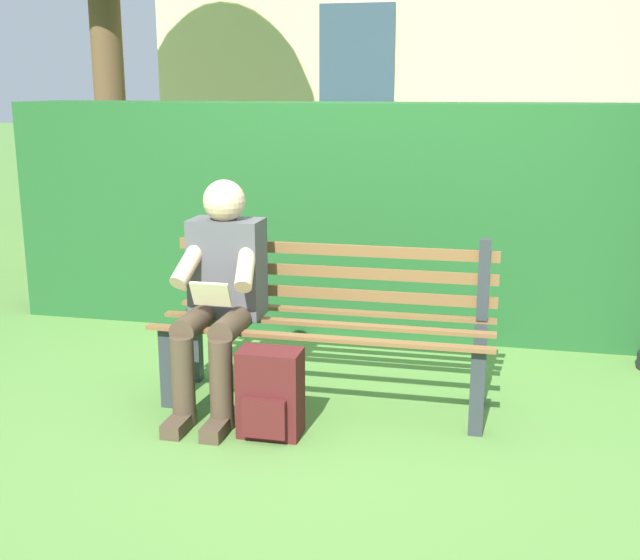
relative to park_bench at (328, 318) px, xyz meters
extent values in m
plane|color=#517F38|center=(0.00, 0.09, -0.46)|extent=(60.00, 60.00, 0.00)
cube|color=#2D3338|center=(-0.80, 0.28, -0.24)|extent=(0.07, 0.07, 0.44)
cube|color=#2D3338|center=(0.80, 0.28, -0.24)|extent=(0.07, 0.07, 0.44)
cube|color=#2D3338|center=(-0.80, -0.10, -0.24)|extent=(0.07, 0.07, 0.44)
cube|color=#2D3338|center=(0.80, -0.10, -0.24)|extent=(0.07, 0.07, 0.44)
cube|color=brown|center=(0.00, -0.15, -0.01)|extent=(1.76, 0.06, 0.02)
cube|color=brown|center=(0.00, 0.09, -0.01)|extent=(1.76, 0.06, 0.02)
cube|color=brown|center=(0.00, 0.33, -0.01)|extent=(1.76, 0.06, 0.02)
cube|color=#2D3338|center=(-0.80, -0.14, 0.22)|extent=(0.06, 0.06, 0.43)
cube|color=#2D3338|center=(0.80, -0.14, 0.22)|extent=(0.06, 0.06, 0.43)
cube|color=brown|center=(0.00, -0.14, 0.10)|extent=(1.76, 0.02, 0.06)
cube|color=brown|center=(0.00, -0.14, 0.22)|extent=(1.76, 0.02, 0.06)
cube|color=brown|center=(0.00, -0.14, 0.34)|extent=(1.76, 0.02, 0.06)
cube|color=#4C4C51|center=(0.53, 0.07, 0.26)|extent=(0.38, 0.22, 0.52)
sphere|color=#D8AD8C|center=(0.53, 0.09, 0.62)|extent=(0.22, 0.22, 0.22)
cylinder|color=#473828|center=(0.43, 0.28, 0.02)|extent=(0.13, 0.42, 0.13)
cylinder|color=#473828|center=(0.63, 0.28, 0.02)|extent=(0.13, 0.42, 0.13)
cylinder|color=#473828|center=(0.43, 0.49, -0.23)|extent=(0.12, 0.12, 0.46)
cylinder|color=#473828|center=(0.63, 0.49, -0.23)|extent=(0.12, 0.12, 0.46)
cube|color=#473828|center=(0.43, 0.57, -0.42)|extent=(0.10, 0.24, 0.07)
cube|color=#473828|center=(0.63, 0.57, -0.42)|extent=(0.10, 0.24, 0.07)
cylinder|color=#D8AD8C|center=(0.38, 0.21, 0.33)|extent=(0.14, 0.32, 0.26)
cylinder|color=#D8AD8C|center=(0.68, 0.21, 0.33)|extent=(0.14, 0.32, 0.26)
cube|color=beige|center=(0.53, 0.33, 0.19)|extent=(0.20, 0.07, 0.13)
cube|color=#1E5123|center=(-0.49, -1.44, 0.32)|extent=(5.99, 0.67, 1.55)
sphere|color=#1E5123|center=(1.01, -1.51, 0.78)|extent=(0.54, 0.54, 0.54)
cylinder|color=brown|center=(2.69, -2.93, 1.07)|extent=(0.28, 0.28, 3.06)
cube|color=#334756|center=(0.85, -5.60, 1.55)|extent=(0.90, 0.04, 1.20)
cube|color=#4C1919|center=(0.17, 0.51, -0.24)|extent=(0.30, 0.18, 0.43)
cube|color=#4C1919|center=(0.17, 0.62, -0.33)|extent=(0.21, 0.04, 0.19)
cylinder|color=#4C1919|center=(0.08, 0.40, -0.22)|extent=(0.04, 0.04, 0.26)
cylinder|color=#4C1919|center=(0.27, 0.40, -0.22)|extent=(0.04, 0.04, 0.26)
camera|label=1|loc=(-0.84, 3.94, 1.20)|focal=44.31mm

